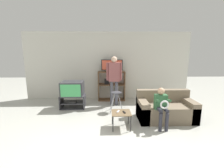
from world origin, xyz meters
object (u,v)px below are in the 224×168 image
media_shelf (111,86)px  folding_stool (116,96)px  television_flat (112,66)px  snack_table (121,114)px  television_main (72,89)px  couch (165,109)px  person_seated_child (162,104)px  tv_stand (73,102)px  remote_control_white (118,112)px  remote_control_black (124,112)px  person_standing_adult (114,76)px

media_shelf → folding_stool: media_shelf is taller
television_flat → folding_stool: television_flat is taller
snack_table → television_main: bearing=134.5°
television_flat → couch: size_ratio=0.53×
snack_table → person_seated_child: person_seated_child is taller
media_shelf → tv_stand: bearing=-147.4°
couch → television_main: bearing=159.5°
snack_table → remote_control_white: 0.10m
television_main → remote_control_white: 2.06m
tv_stand → person_seated_child: bearing=-31.5°
couch → television_flat: bearing=126.9°
tv_stand → remote_control_black: same height
folding_stool → person_standing_adult: size_ratio=0.37×
television_main → couch: television_main is taller
folding_stool → media_shelf: bearing=95.6°
person_seated_child → couch: bearing=59.3°
snack_table → person_standing_adult: (-0.10, 1.76, 0.68)m
television_flat → person_seated_child: bearing=-64.3°
media_shelf → television_flat: size_ratio=1.41×
remote_control_black → person_standing_adult: bearing=83.4°
media_shelf → remote_control_white: (0.10, -2.33, -0.16)m
remote_control_black → person_seated_child: person_seated_child is taller
remote_control_white → person_seated_child: 1.08m
television_main → tv_stand: bearing=121.5°
television_main → person_seated_child: size_ratio=0.72×
remote_control_black → media_shelf: bearing=83.8°
couch → folding_stool: bearing=153.8°
couch → person_seated_child: 0.63m
television_flat → folding_stool: size_ratio=1.27×
snack_table → remote_control_white: remote_control_white is taller
person_seated_child → remote_control_black: bearing=-178.9°
folding_stool → snack_table: 1.14m
tv_stand → remote_control_white: bearing=-46.5°
tv_stand → remote_control_white: 2.07m
television_flat → couch: bearing=-53.1°
person_standing_adult → couch: bearing=-43.0°
television_flat → remote_control_black: television_flat is taller
folding_stool → television_main: bearing=165.2°
person_standing_adult → person_seated_child: person_standing_adult is taller
television_main → snack_table: television_main is taller
tv_stand → media_shelf: media_shelf is taller
television_main → remote_control_black: size_ratio=4.92×
remote_control_white → couch: size_ratio=0.10×
remote_control_black → folding_stool: bearing=84.1°
television_flat → snack_table: (0.15, -2.37, -0.98)m
tv_stand → snack_table: (1.49, -1.52, 0.15)m
remote_control_black → person_seated_child: size_ratio=0.15×
couch → person_seated_child: bearing=-120.7°
television_flat → folding_stool: 1.50m
folding_stool → remote_control_white: size_ratio=4.35×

